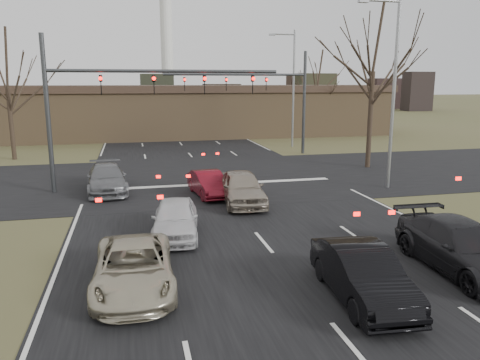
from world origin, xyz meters
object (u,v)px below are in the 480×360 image
(car_white_sedan, at_px, (175,218))
(car_red_ahead, at_px, (209,184))
(streetlight_right_near, at_px, (391,83))
(car_silver_suv, at_px, (134,267))
(car_silver_ahead, at_px, (242,188))
(streetlight_right_far, at_px, (292,83))
(car_grey_ahead, at_px, (107,179))
(mast_arm_far, at_px, (270,90))
(building, at_px, (192,110))
(car_black_hatch, at_px, (362,274))
(car_charcoal_sedan, at_px, (462,247))
(mast_arm_near, at_px, (114,93))

(car_white_sedan, bearing_deg, car_red_ahead, 76.99)
(streetlight_right_near, height_order, car_silver_suv, streetlight_right_near)
(streetlight_right_near, distance_m, car_silver_ahead, 9.72)
(streetlight_right_far, bearing_deg, car_grey_ahead, -136.20)
(mast_arm_far, height_order, streetlight_right_far, streetlight_right_far)
(building, xyz_separation_m, car_black_hatch, (-0.71, -39.85, -1.95))
(streetlight_right_near, height_order, car_grey_ahead, streetlight_right_near)
(streetlight_right_near, height_order, streetlight_right_far, same)
(car_black_hatch, xyz_separation_m, car_grey_ahead, (-7.09, 14.35, -0.00))
(building, bearing_deg, streetlight_right_near, -76.31)
(streetlight_right_far, xyz_separation_m, car_charcoal_sedan, (-4.16, -27.76, -4.83))
(building, xyz_separation_m, car_grey_ahead, (-7.80, -25.50, -1.96))
(car_silver_ahead, bearing_deg, car_charcoal_sedan, -59.96)
(streetlight_right_far, bearing_deg, car_silver_suv, -117.30)
(mast_arm_near, distance_m, streetlight_right_far, 20.20)
(building, bearing_deg, streetlight_right_far, -56.35)
(car_charcoal_sedan, bearing_deg, building, 96.37)
(car_black_hatch, xyz_separation_m, car_red_ahead, (-2.05, 12.31, -0.09))
(streetlight_right_near, height_order, car_black_hatch, streetlight_right_near)
(mast_arm_near, height_order, car_silver_ahead, mast_arm_near)
(streetlight_right_far, distance_m, car_silver_ahead, 21.04)
(building, xyz_separation_m, mast_arm_near, (-7.23, -25.00, 2.41))
(streetlight_right_far, distance_m, car_red_ahead, 20.00)
(car_grey_ahead, relative_size, car_red_ahead, 1.28)
(mast_arm_near, bearing_deg, building, 73.87)
(mast_arm_far, distance_m, streetlight_right_far, 5.12)
(streetlight_right_far, relative_size, car_silver_suv, 2.15)
(building, height_order, car_black_hatch, building)
(car_silver_suv, xyz_separation_m, car_black_hatch, (5.84, -1.99, 0.06))
(mast_arm_far, relative_size, car_white_sedan, 2.71)
(mast_arm_far, xyz_separation_m, streetlight_right_near, (2.64, -13.00, 0.57))
(car_grey_ahead, bearing_deg, building, 68.72)
(building, xyz_separation_m, streetlight_right_near, (6.82, -28.00, 2.92))
(car_silver_ahead, bearing_deg, building, 90.46)
(car_black_hatch, height_order, car_red_ahead, car_black_hatch)
(car_red_ahead, bearing_deg, car_black_hatch, -87.14)
(mast_arm_far, bearing_deg, car_silver_suv, -115.13)
(streetlight_right_far, relative_size, car_grey_ahead, 2.05)
(streetlight_right_far, bearing_deg, car_silver_ahead, -115.51)
(streetlight_right_near, distance_m, car_charcoal_sedan, 12.35)
(building, distance_m, car_charcoal_sedan, 38.94)
(streetlight_right_near, relative_size, car_charcoal_sedan, 1.93)
(mast_arm_far, height_order, car_white_sedan, mast_arm_far)
(streetlight_right_far, distance_m, car_grey_ahead, 21.51)
(car_silver_ahead, bearing_deg, car_silver_suv, -117.66)
(streetlight_right_near, bearing_deg, car_charcoal_sedan, -108.79)
(mast_arm_near, relative_size, car_grey_ahead, 2.49)
(car_silver_suv, bearing_deg, streetlight_right_near, 37.61)
(car_silver_ahead, bearing_deg, streetlight_right_far, 67.86)
(building, height_order, mast_arm_far, mast_arm_far)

